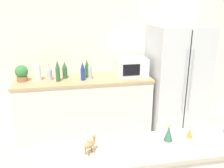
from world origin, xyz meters
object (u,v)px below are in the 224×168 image
Objects in this scene: back_bottle_1 at (90,70)px; wise_man_figurine_crimson at (190,132)px; potted_plant at (22,73)px; back_bottle_3 at (58,71)px; back_bottle_2 at (65,70)px; refrigerator at (177,79)px; camel_figurine at (90,144)px; paper_towel_roll at (37,72)px; microwave at (131,67)px; back_bottle_5 at (49,72)px; back_bottle_0 at (87,69)px; wise_man_figurine_blue at (169,132)px; back_bottle_4 at (83,71)px.

back_bottle_1 reaches higher than wise_man_figurine_crimson.
back_bottle_3 is (0.52, -0.10, 0.03)m from potted_plant.
refrigerator is at bearing -4.52° from back_bottle_2.
back_bottle_2 reaches higher than camel_figurine.
microwave is at bearing -0.39° from paper_towel_roll.
paper_towel_roll reaches higher than wise_man_figurine_crimson.
microwave is 4.24× the size of wise_man_figurine_crimson.
microwave is 1.13m from back_bottle_3.
paper_towel_roll is 0.40m from back_bottle_2.
back_bottle_5 is at bearing 121.78° from wise_man_figurine_crimson.
microwave reaches higher than potted_plant.
wise_man_figurine_blue is (0.47, -2.05, -0.02)m from back_bottle_0.
paper_towel_roll is 0.86× the size of back_bottle_4.
potted_plant is 2.48m from wise_man_figurine_blue.
potted_plant is 0.40m from back_bottle_5.
back_bottle_1 is 0.12m from back_bottle_4.
wise_man_figurine_blue is (1.04, -2.00, -0.01)m from back_bottle_5.
wise_man_figurine_crimson is at bearing -59.80° from back_bottle_3.
wise_man_figurine_blue is (0.44, -1.94, -0.03)m from back_bottle_1.
back_bottle_0 is (0.74, 0.03, 0.01)m from paper_towel_roll.
potted_plant is 1.65m from microwave.
refrigerator is 9.99× the size of wise_man_figurine_blue.
paper_towel_roll is at bearing 105.21° from camel_figurine.
refrigerator is 1.79m from back_bottle_2.
potted_plant reaches higher than wise_man_figurine_crimson.
back_bottle_0 is at bearing 108.76° from back_bottle_1.
wise_man_figurine_crimson is at bearing -68.48° from back_bottle_4.
wise_man_figurine_crimson is (0.84, 0.08, -0.03)m from camel_figurine.
back_bottle_3 is at bearing 179.97° from refrigerator.
back_bottle_0 is at bearing 176.58° from microwave.
potted_plant is 0.80× the size of back_bottle_1.
back_bottle_0 and back_bottle_4 have the same top height.
microwave is 1.26m from back_bottle_5.
back_bottle_4 is (0.66, -0.12, 0.01)m from paper_towel_roll.
back_bottle_1 reaches higher than back_bottle_2.
paper_towel_roll is at bearing -174.49° from back_bottle_2.
refrigerator is 2.56m from camel_figurine.
wise_man_figurine_blue is at bearing -59.00° from paper_towel_roll.
back_bottle_3 is at bearing 115.46° from wise_man_figurine_blue.
potted_plant is 0.53m from back_bottle_3.
back_bottle_2 is (-1.77, 0.14, 0.20)m from refrigerator.
refrigerator is 1.53m from back_bottle_4.
paper_towel_roll is 0.76× the size of back_bottle_3.
microwave is at bearing 4.59° from back_bottle_3.
refrigerator is 2.41m from potted_plant.
wise_man_figurine_crimson is (0.67, -2.03, -0.05)m from back_bottle_0.
back_bottle_3 reaches higher than back_bottle_2.
camel_figurine is (-0.17, -2.11, -0.02)m from back_bottle_0.
back_bottle_1 reaches higher than wise_man_figurine_blue.
back_bottle_1 is at bearing 102.69° from wise_man_figurine_blue.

